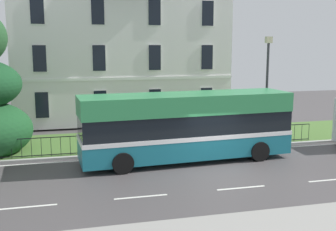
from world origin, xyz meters
The scene contains 5 objects.
ground_plane centered at (0.00, 1.05, -0.02)m, with size 60.00×56.00×0.18m.
georgian_townhouse centered at (-2.52, 15.99, 6.16)m, with size 15.07×9.91×12.01m.
iron_verge_railing centered at (-2.52, 4.40, 0.62)m, with size 18.92×0.04×0.97m.
single_decker_bus centered at (-0.99, 2.46, 1.71)m, with size 10.31×3.04×3.26m.
street_lamp_post centered at (4.51, 5.07, 3.53)m, with size 0.36×0.24×5.88m.
Camera 1 is at (-6.53, -16.13, 5.57)m, focal length 44.09 mm.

